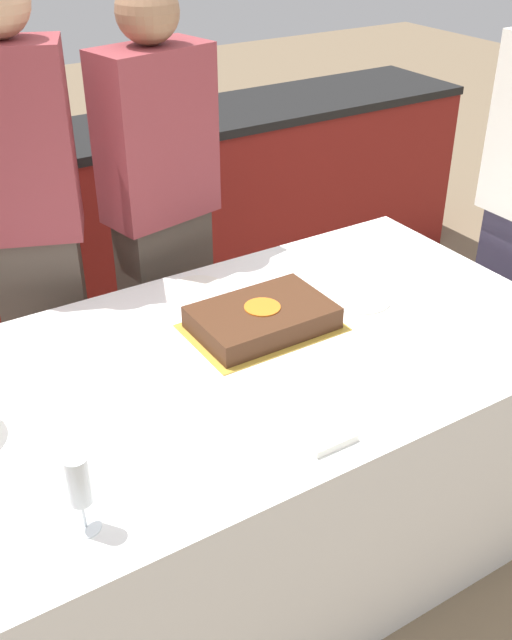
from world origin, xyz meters
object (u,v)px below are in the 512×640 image
wine_glass (79,483)px  person_cutting_cake (162,219)px  person_standing_back (34,236)px  cake (262,318)px

wine_glass → person_cutting_cake: size_ratio=0.12×
person_cutting_cake → person_standing_back: bearing=-11.7°
person_cutting_cake → person_standing_back: size_ratio=0.96×
cake → person_cutting_cake: size_ratio=0.27×
cake → wine_glass: wine_glass is taller
cake → person_standing_back: 0.81m
cake → person_cutting_cake: bearing=90.0°
cake → wine_glass: (-0.73, -0.47, 0.09)m
wine_glass → cake: bearing=32.5°
wine_glass → person_cutting_cake: (0.73, 1.13, -0.02)m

